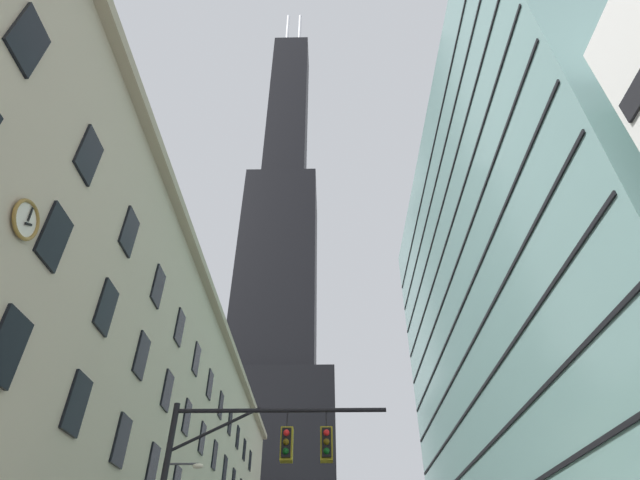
# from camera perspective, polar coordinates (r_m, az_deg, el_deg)

# --- Properties ---
(station_building) EXTENTS (14.10, 70.25, 23.17)m
(station_building) POSITION_cam_1_polar(r_m,az_deg,el_deg) (43.88, -22.75, -22.12)
(station_building) COLOR #BCAF93
(station_building) RESTS_ON ground
(dark_skyscraper) EXTENTS (27.62, 27.62, 201.62)m
(dark_skyscraper) POSITION_cam_1_polar(r_m,az_deg,el_deg) (119.80, -5.21, -9.21)
(dark_skyscraper) COLOR black
(dark_skyscraper) RESTS_ON ground
(glass_office_midrise) EXTENTS (14.22, 53.60, 50.18)m
(glass_office_midrise) POSITION_cam_1_polar(r_m,az_deg,el_deg) (51.47, 23.16, -7.49)
(glass_office_midrise) COLOR gray
(glass_office_midrise) RESTS_ON ground
(traffic_signal_mast) EXTENTS (7.22, 0.63, 7.32)m
(traffic_signal_mast) POSITION_cam_1_polar(r_m,az_deg,el_deg) (16.93, -7.90, -25.33)
(traffic_signal_mast) COLOR black
(traffic_signal_mast) RESTS_ON sidewalk_left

